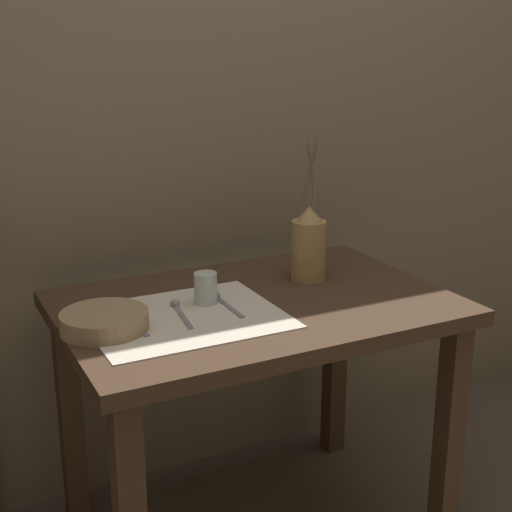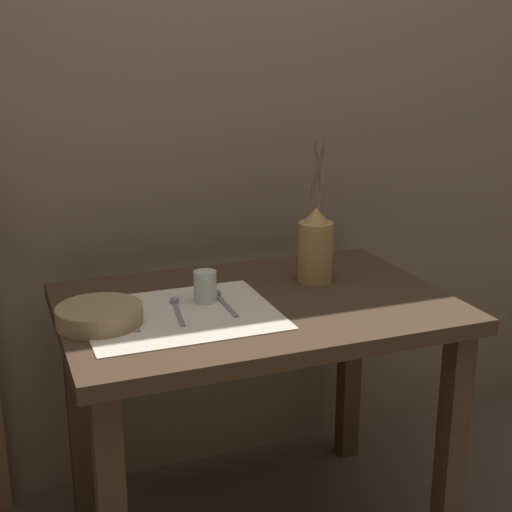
% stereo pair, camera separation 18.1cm
% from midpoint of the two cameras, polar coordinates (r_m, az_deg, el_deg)
% --- Properties ---
extents(stone_wall_back, '(7.00, 0.06, 2.40)m').
position_cam_midpoint_polar(stone_wall_back, '(2.16, -1.96, 12.70)').
color(stone_wall_back, '#7A6B56').
rests_on(stone_wall_back, ground_plane).
extents(wooden_table, '(1.00, 0.68, 0.71)m').
position_cam_midpoint_polar(wooden_table, '(1.89, 2.71, -6.81)').
color(wooden_table, '#422D1E').
rests_on(wooden_table, ground_plane).
extents(linen_cloth, '(0.47, 0.38, 0.00)m').
position_cam_midpoint_polar(linen_cloth, '(1.75, -3.13, -4.75)').
color(linen_cloth, beige).
rests_on(linen_cloth, wooden_table).
extents(pitcher_with_flowers, '(0.10, 0.10, 0.40)m').
position_cam_midpoint_polar(pitcher_with_flowers, '(1.99, 7.39, 0.69)').
color(pitcher_with_flowers, '#A87F4C').
rests_on(pitcher_with_flowers, wooden_table).
extents(wooden_bowl, '(0.20, 0.20, 0.05)m').
position_cam_midpoint_polar(wooden_bowl, '(1.71, -9.46, -4.77)').
color(wooden_bowl, '#9E7F5B').
rests_on(wooden_bowl, wooden_table).
extents(glass_tumbler_near, '(0.06, 0.06, 0.08)m').
position_cam_midpoint_polar(glass_tumbler_near, '(1.82, -1.26, -2.49)').
color(glass_tumbler_near, silver).
rests_on(glass_tumbler_near, wooden_table).
extents(fork_inner, '(0.03, 0.17, 0.00)m').
position_cam_midpoint_polar(fork_inner, '(1.72, -7.23, -5.12)').
color(fork_inner, gray).
rests_on(fork_inner, wooden_table).
extents(spoon_outer, '(0.04, 0.18, 0.02)m').
position_cam_midpoint_polar(spoon_outer, '(1.80, -3.57, -4.03)').
color(spoon_outer, gray).
rests_on(spoon_outer, wooden_table).
extents(spoon_inner, '(0.02, 0.18, 0.02)m').
position_cam_midpoint_polar(spoon_inner, '(1.84, -0.07, -3.45)').
color(spoon_inner, gray).
rests_on(spoon_inner, wooden_table).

